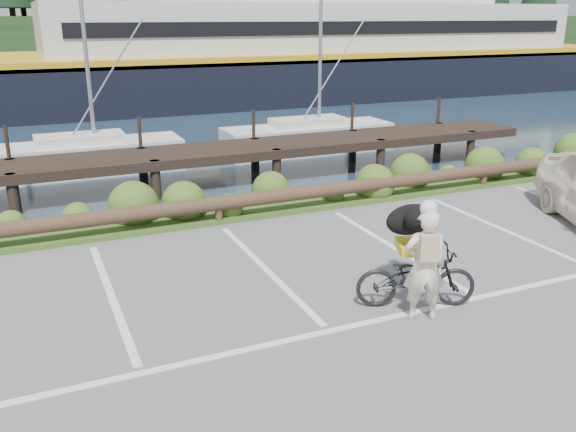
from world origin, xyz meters
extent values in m
plane|color=#59595C|center=(0.00, 0.00, 0.00)|extent=(72.00, 72.00, 0.00)
plane|color=#192B3D|center=(0.00, 48.00, -1.20)|extent=(160.00, 160.00, 0.00)
cube|color=#3D5B21|center=(0.00, 5.30, 0.05)|extent=(34.00, 1.60, 0.10)
imported|color=black|center=(1.54, -0.21, 0.47)|extent=(1.89, 1.24, 0.94)
imported|color=silver|center=(1.38, -0.60, 0.83)|extent=(0.71, 0.59, 1.65)
ellipsoid|color=black|center=(1.75, 0.32, 1.18)|extent=(0.69, 0.93, 0.48)
camera|label=1|loc=(-3.56, -7.04, 4.18)|focal=38.00mm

